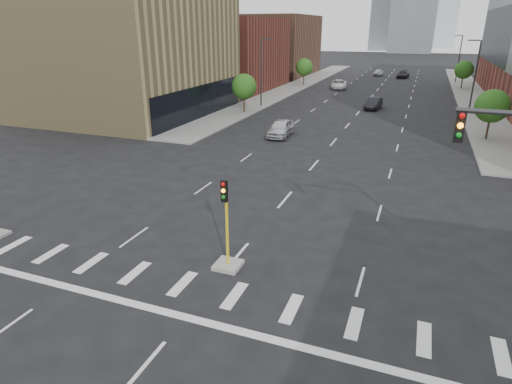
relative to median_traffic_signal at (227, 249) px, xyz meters
The scene contains 18 objects.
sidewalk_left_far 66.75m from the median_traffic_signal, 102.99° to the left, with size 5.00×92.00×0.15m, color gray.
sidewalk_right_far 66.75m from the median_traffic_signal, 77.01° to the left, with size 5.00×92.00×0.15m, color gray.
building_left_mid 41.90m from the median_traffic_signal, 131.55° to the left, with size 20.00×24.00×14.00m, color #988555.
building_left_far_a 63.52m from the median_traffic_signal, 115.74° to the left, with size 20.00×22.00×12.00m, color brown.
building_left_far_b 87.64m from the median_traffic_signal, 108.32° to the left, with size 20.00×24.00×13.00m, color brown.
median_traffic_signal is the anchor object (origin of this frame).
streetlight_right_a 48.12m from the median_traffic_signal, 73.76° to the left, with size 1.60×0.22×9.07m.
streetlight_right_b 82.23m from the median_traffic_signal, 80.60° to the left, with size 1.60×0.22×9.07m.
streetlight_left 43.36m from the median_traffic_signal, 108.10° to the left, with size 1.60×0.22×9.07m.
tree_left_near 38.73m from the median_traffic_signal, 111.23° to the left, with size 3.20×3.20×4.85m.
tree_left_far 67.54m from the median_traffic_signal, 101.97° to the left, with size 3.20×3.20×4.85m.
tree_right_near 34.13m from the median_traffic_signal, 65.72° to the left, with size 3.20×3.20×4.85m.
tree_right_far 72.44m from the median_traffic_signal, 78.85° to the left, with size 3.20×3.20×4.85m.
car_near_left 26.05m from the median_traffic_signal, 102.36° to the left, with size 2.02×5.02×1.71m, color silver.
car_mid_right 44.98m from the median_traffic_signal, 88.09° to the left, with size 1.64×4.70×1.55m, color black.
car_far_left 64.03m from the median_traffic_signal, 96.09° to the left, with size 2.61×5.66×1.57m, color silver.
car_deep_right 86.16m from the median_traffic_signal, 87.92° to the left, with size 2.15×5.28×1.53m, color black.
car_distant 89.00m from the median_traffic_signal, 91.57° to the left, with size 1.77×4.40×1.50m, color #B8B8BD.
Camera 1 is at (7.47, -6.86, 10.57)m, focal length 30.00 mm.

